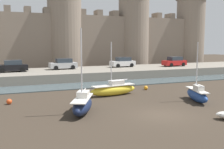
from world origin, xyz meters
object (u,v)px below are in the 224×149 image
Objects in this scene: mooring_buoy_near_channel at (9,102)px; car_quay_east at (123,62)px; mooring_buoy_near_shore at (146,88)px; sailboat_near_channel_right at (83,104)px; car_quay_centre_west at (174,62)px; sailboat_near_channel_left at (114,89)px; car_quay_west at (63,64)px; sailboat_midflat_centre at (197,94)px; car_quay_centre_east at (12,66)px.

car_quay_east reaches higher than mooring_buoy_near_channel.
mooring_buoy_near_shore is at bearing 7.19° from mooring_buoy_near_channel.
sailboat_near_channel_right reaches higher than car_quay_centre_west.
sailboat_near_channel_left is 15.65m from car_quay_west.
car_quay_west is (-6.47, 13.90, 1.82)m from mooring_buoy_near_shore.
sailboat_midflat_centre is 1.27× the size of car_quay_centre_west.
mooring_buoy_near_channel is 0.11× the size of car_quay_centre_west.
car_quay_centre_east is (-4.52, 19.65, 1.37)m from sailboat_near_channel_right.
sailboat_near_channel_right is 7.07m from sailboat_near_channel_left.
sailboat_midflat_centre is 24.80m from car_quay_centre_east.
car_quay_centre_east is at bearing -175.73° from car_quay_east.
sailboat_midflat_centre reaches higher than mooring_buoy_near_shore.
car_quay_centre_east is at bearing 122.65° from sailboat_near_channel_left.
car_quay_centre_west is at bearing 39.10° from sailboat_near_channel_left.
sailboat_midflat_centre reaches higher than car_quay_centre_east.
car_quay_east is at bearing 41.78° from mooring_buoy_near_channel.
sailboat_near_channel_left reaches higher than car_quay_east.
sailboat_near_channel_left is 1.28× the size of car_quay_east.
car_quay_east is (9.93, 0.16, 0.00)m from car_quay_west.
mooring_buoy_near_channel is at bearing -152.39° from car_quay_centre_west.
sailboat_near_channel_right reaches higher than sailboat_near_channel_left.
sailboat_near_channel_left is at bearing -117.10° from car_quay_east.
sailboat_near_channel_right is 1.50× the size of car_quay_west.
sailboat_near_channel_right reaches higher than car_quay_centre_east.
car_quay_centre_east is (-13.73, 12.78, 1.82)m from mooring_buoy_near_shore.
sailboat_near_channel_left is 17.61m from car_quay_east.
sailboat_near_channel_left reaches higher than sailboat_midflat_centre.
car_quay_centre_west reaches higher than mooring_buoy_near_channel.
car_quay_west is at bearing -179.09° from car_quay_east.
sailboat_midflat_centre is (5.96, -5.25, 0.01)m from sailboat_near_channel_left.
car_quay_centre_east is at bearing 137.06° from mooring_buoy_near_shore.
car_quay_centre_west is at bearing -5.53° from car_quay_west.
mooring_buoy_near_channel is at bearing 162.32° from sailboat_midflat_centre.
sailboat_near_channel_right is at bearing -97.50° from car_quay_west.
mooring_buoy_near_channel is 23.88m from car_quay_east.
sailboat_midflat_centre is at bearing 0.33° from sailboat_near_channel_right.
mooring_buoy_near_channel is 30.03m from car_quay_centre_west.
car_quay_east is (3.46, 14.06, 1.82)m from mooring_buoy_near_shore.
mooring_buoy_near_shore is 14.59m from car_quay_east.
mooring_buoy_near_shore is 14.41m from mooring_buoy_near_channel.
mooring_buoy_near_channel is (-9.76, -0.24, -0.39)m from sailboat_near_channel_left.
car_quay_west is (7.26, 1.13, 0.00)m from car_quay_centre_east.
car_quay_centre_east is (-9.19, 14.34, 1.43)m from sailboat_near_channel_left.
car_quay_east is (12.66, 20.93, 1.37)m from sailboat_near_channel_right.
car_quay_centre_east and car_quay_east have the same top height.
sailboat_near_channel_left reaches higher than car_quay_centre_west.
car_quay_centre_west and car_quay_west have the same top height.
car_quay_centre_east reaches higher than mooring_buoy_near_shore.
mooring_buoy_near_channel is at bearing 135.13° from sailboat_near_channel_right.
mooring_buoy_near_shore is at bearing 101.76° from sailboat_midflat_centre.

